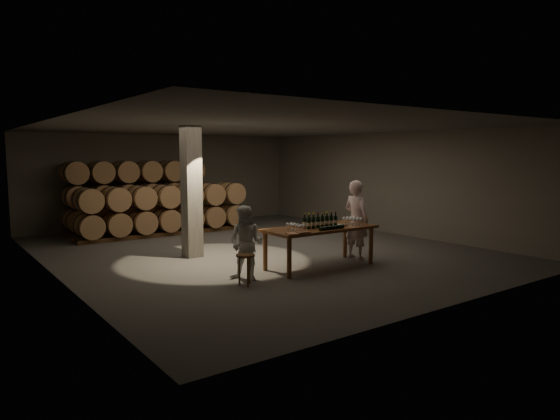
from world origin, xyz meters
TOP-DOWN VIEW (x-y plane):
  - room at (-1.80, 0.20)m, footprint 12.00×12.00m
  - tasting_table at (0.00, -2.50)m, footprint 2.60×1.10m
  - barrel_stack_back at (-1.35, 5.20)m, footprint 4.70×0.95m
  - barrel_stack_front at (-0.96, 3.80)m, footprint 5.48×0.95m
  - bottle_cluster at (0.01, -2.50)m, footprint 0.86×0.23m
  - lying_bottles at (-0.01, -2.91)m, footprint 0.78×0.08m
  - glass_cluster_left at (-0.78, -2.63)m, footprint 0.19×0.52m
  - glass_cluster_right at (0.90, -2.61)m, footprint 0.30×0.41m
  - plate at (0.53, -2.52)m, footprint 0.25×0.25m
  - notebook_near at (-0.85, -2.94)m, footprint 0.30×0.26m
  - notebook_corner at (-1.11, -2.93)m, footprint 0.29×0.33m
  - pen at (-0.69, -2.95)m, footprint 0.14×0.03m
  - stool at (-2.19, -2.87)m, footprint 0.36×0.36m
  - person_man at (1.29, -2.34)m, footprint 0.50×0.72m
  - person_woman at (-1.96, -2.53)m, footprint 0.87×0.92m

SIDE VIEW (x-z plane):
  - stool at x=-2.19m, z-range 0.19..0.80m
  - person_woman at x=-1.96m, z-range 0.00..1.50m
  - tasting_table at x=0.00m, z-range 0.35..1.25m
  - barrel_stack_front at x=-0.96m, z-range 0.04..1.61m
  - pen at x=-0.69m, z-range 0.90..0.91m
  - plate at x=0.53m, z-range 0.90..0.92m
  - notebook_corner at x=-1.11m, z-range 0.90..0.92m
  - notebook_near at x=-0.85m, z-range 0.90..0.93m
  - lying_bottles at x=-0.01m, z-range 0.90..0.98m
  - person_man at x=1.29m, z-range 0.00..1.90m
  - glass_cluster_left at x=-0.78m, z-range 0.93..1.09m
  - bottle_cluster at x=0.01m, z-range 0.85..1.19m
  - glass_cluster_right at x=0.90m, z-range 0.94..1.11m
  - barrel_stack_back at x=-1.35m, z-range 0.04..2.35m
  - room at x=-1.80m, z-range -4.40..7.60m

